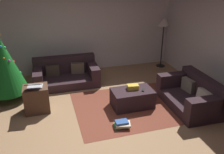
# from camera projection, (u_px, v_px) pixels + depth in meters

# --- Properties ---
(ground_plane) EXTENTS (6.40, 6.40, 0.00)m
(ground_plane) POSITION_uv_depth(u_px,v_px,m) (99.00, 126.00, 4.72)
(ground_plane) COLOR #93704C
(rear_partition) EXTENTS (6.40, 0.12, 2.60)m
(rear_partition) POSITION_uv_depth(u_px,v_px,m) (73.00, 29.00, 6.96)
(rear_partition) COLOR beige
(rear_partition) RESTS_ON ground_plane
(couch_left) EXTENTS (1.72, 0.99, 0.70)m
(couch_left) POSITION_uv_depth(u_px,v_px,m) (66.00, 74.00, 6.49)
(couch_left) COLOR #2D1E23
(couch_left) RESTS_ON ground_plane
(couch_right) EXTENTS (0.97, 1.58, 0.68)m
(couch_right) POSITION_uv_depth(u_px,v_px,m) (193.00, 95.00, 5.35)
(couch_right) COLOR #2D1E23
(couch_right) RESTS_ON ground_plane
(ottoman) EXTENTS (0.92, 0.56, 0.41)m
(ottoman) POSITION_uv_depth(u_px,v_px,m) (132.00, 98.00, 5.35)
(ottoman) COLOR #2D1E23
(ottoman) RESTS_ON ground_plane
(gift_box) EXTENTS (0.27, 0.20, 0.10)m
(gift_box) POSITION_uv_depth(u_px,v_px,m) (133.00, 87.00, 5.31)
(gift_box) COLOR gold
(gift_box) RESTS_ON ottoman
(tv_remote) EXTENTS (0.12, 0.17, 0.02)m
(tv_remote) POSITION_uv_depth(u_px,v_px,m) (143.00, 90.00, 5.27)
(tv_remote) COLOR black
(tv_remote) RESTS_ON ottoman
(christmas_tree) EXTENTS (0.94, 0.94, 1.63)m
(christmas_tree) POSITION_uv_depth(u_px,v_px,m) (4.00, 65.00, 5.40)
(christmas_tree) COLOR brown
(christmas_tree) RESTS_ON ground_plane
(side_table) EXTENTS (0.52, 0.44, 0.58)m
(side_table) POSITION_uv_depth(u_px,v_px,m) (37.00, 99.00, 5.14)
(side_table) COLOR #4C3323
(side_table) RESTS_ON ground_plane
(laptop) EXTENTS (0.36, 0.42, 0.18)m
(laptop) POSITION_uv_depth(u_px,v_px,m) (34.00, 86.00, 4.95)
(laptop) COLOR silver
(laptop) RESTS_ON side_table
(book_stack) EXTENTS (0.35, 0.28, 0.13)m
(book_stack) POSITION_uv_depth(u_px,v_px,m) (122.00, 124.00, 4.66)
(book_stack) COLOR #387A47
(book_stack) RESTS_ON ground_plane
(corner_lamp) EXTENTS (0.36, 0.36, 1.57)m
(corner_lamp) POSITION_uv_depth(u_px,v_px,m) (164.00, 26.00, 7.26)
(corner_lamp) COLOR black
(corner_lamp) RESTS_ON ground_plane
(area_rug) EXTENTS (2.60, 2.00, 0.01)m
(area_rug) POSITION_uv_depth(u_px,v_px,m) (132.00, 106.00, 5.43)
(area_rug) COLOR brown
(area_rug) RESTS_ON ground_plane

